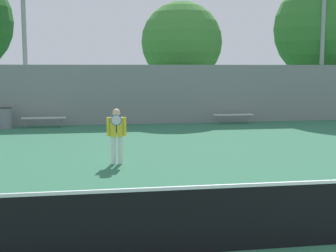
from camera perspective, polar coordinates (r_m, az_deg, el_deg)
tennis_player at (r=13.38m, az=-6.29°, el=-0.83°), size 0.55×0.41×1.59m
bench_courtside_near at (r=22.28m, az=-14.90°, el=0.91°), size 2.00×0.40×0.46m
bench_courtside_far at (r=23.22m, az=7.99°, el=1.32°), size 1.97×0.40×0.46m
trash_bin at (r=22.43m, az=-19.19°, el=0.94°), size 0.59×0.59×0.95m
back_fence at (r=23.15m, az=0.78°, el=3.90°), size 27.60×0.06×2.88m
tree_green_tall at (r=29.04m, az=18.63°, el=11.11°), size 5.92×5.92×7.92m
tree_green_broad at (r=26.80m, az=1.67°, el=10.16°), size 4.55×4.55×6.45m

